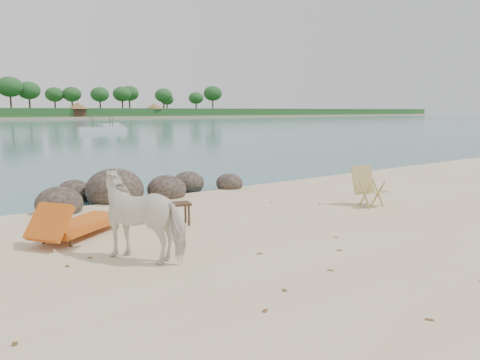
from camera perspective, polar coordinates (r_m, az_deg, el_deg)
The scene contains 8 objects.
boulders at distance 13.52m, azimuth -13.44°, elevation -1.37°, with size 6.37×2.86×1.17m.
cow at distance 7.98m, azimuth -11.54°, elevation -4.37°, with size 0.78×1.72×1.45m, color white.
side_table at distance 10.14m, azimuth -7.78°, elevation -4.32°, with size 0.60×0.39×0.48m, color #382316, non-canonical shape.
lounge_chair at distance 9.75m, azimuth -18.71°, elevation -4.68°, with size 2.22×0.78×0.67m, color #C54C17, non-canonical shape.
deck_chair at distance 12.47m, azimuth 15.78°, elevation -0.90°, with size 0.65×0.72×1.02m, color tan, non-canonical shape.
boat_mid at distance 56.66m, azimuth -16.50°, elevation 7.11°, with size 5.95×1.34×2.90m, color silver, non-canonical shape.
boat_far at distance 74.97m, azimuth -15.61°, elevation 6.51°, with size 4.98×1.12×0.58m, color beige, non-canonical shape.
dead_leaves at distance 7.28m, azimuth 3.07°, elevation -11.39°, with size 8.32×6.89×0.00m.
Camera 1 is at (-5.20, -5.89, 2.48)m, focal length 35.00 mm.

